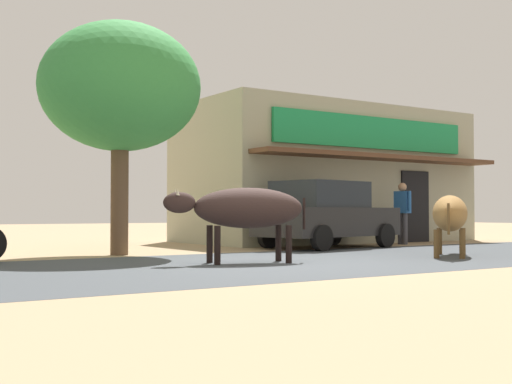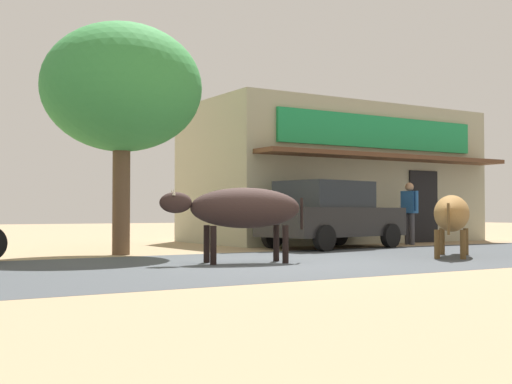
{
  "view_description": "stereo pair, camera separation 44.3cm",
  "coord_description": "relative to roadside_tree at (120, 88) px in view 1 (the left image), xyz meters",
  "views": [
    {
      "loc": [
        -6.73,
        -9.91,
        0.9
      ],
      "look_at": [
        0.83,
        1.56,
        1.29
      ],
      "focal_mm": 48.17,
      "sensor_mm": 36.0,
      "label": 1
    },
    {
      "loc": [
        -6.35,
        -10.15,
        0.9
      ],
      "look_at": [
        0.83,
        1.56,
        1.29
      ],
      "focal_mm": 48.17,
      "sensor_mm": 36.0,
      "label": 2
    }
  ],
  "objects": [
    {
      "name": "storefront_right_club",
      "position": [
        7.98,
        3.05,
        -1.46
      ],
      "size": [
        8.72,
        5.15,
        4.01
      ],
      "color": "#A19E84",
      "rests_on": "ground"
    },
    {
      "name": "asphalt_road",
      "position": [
        1.28,
        -3.52,
        -3.47
      ],
      "size": [
        72.0,
        5.77,
        0.0
      ],
      "primitive_type": "cube",
      "color": "#3D4247",
      "rests_on": "ground"
    },
    {
      "name": "ground",
      "position": [
        1.28,
        -3.52,
        -3.47
      ],
      "size": [
        80.0,
        80.0,
        0.0
      ],
      "primitive_type": "plane",
      "color": "#9F8563"
    },
    {
      "name": "roadside_tree",
      "position": [
        0.0,
        0.0,
        0.0
      ],
      "size": [
        3.35,
        3.35,
        4.84
      ],
      "color": "brown",
      "rests_on": "ground"
    },
    {
      "name": "pedestrian_by_shop",
      "position": [
        8.29,
        0.11,
        -2.48
      ],
      "size": [
        0.35,
        0.61,
        1.69
      ],
      "color": "#3F3F47",
      "rests_on": "ground"
    },
    {
      "name": "cow_near_brown",
      "position": [
        1.0,
        -3.31,
        -2.52
      ],
      "size": [
        2.56,
        1.21,
        1.32
      ],
      "color": "#2E201E",
      "rests_on": "ground"
    },
    {
      "name": "cow_far_dark",
      "position": [
        5.44,
        -4.02,
        -2.62
      ],
      "size": [
        2.33,
        2.03,
        1.23
      ],
      "color": "olive",
      "rests_on": "ground"
    },
    {
      "name": "parked_hatchback_car",
      "position": [
        5.31,
        -0.2,
        -2.63
      ],
      "size": [
        3.98,
        2.41,
        1.64
      ],
      "color": "black",
      "rests_on": "ground"
    }
  ]
}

